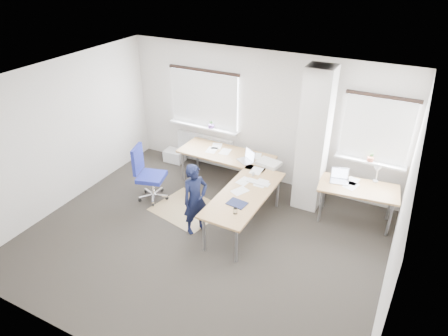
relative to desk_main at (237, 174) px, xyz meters
The scene contains 8 objects.
ground 1.47m from the desk_main, 92.51° to the right, with size 6.00×6.00×0.00m, color #292421.
room_shell 1.35m from the desk_main, 81.48° to the right, with size 6.04×5.04×2.82m.
floor_mat 1.20m from the desk_main, 141.28° to the right, with size 1.24×1.05×0.01m, color #967B52.
white_crate 2.37m from the desk_main, 155.47° to the left, with size 0.46×0.32×0.28m, color white.
desk_main is the anchor object (origin of this frame).
desk_side 2.25m from the desk_main, 13.28° to the left, with size 1.47×0.86×1.22m.
task_chair 1.78m from the desk_main, 159.33° to the right, with size 0.65×0.63×1.16m.
person 1.13m from the desk_main, 104.37° to the right, with size 0.49×0.32×1.34m, color black.
Camera 1 is at (2.86, -4.72, 4.55)m, focal length 32.00 mm.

